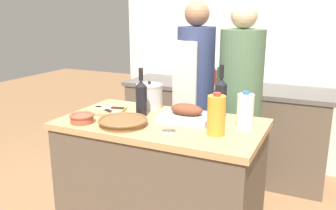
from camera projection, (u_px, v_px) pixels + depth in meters
kitchen_island at (161, 188)px, 2.34m from camera, size 1.26×0.69×0.93m
back_counter at (224, 128)px, 3.60m from camera, size 2.02×0.60×0.89m
back_wall at (236, 43)px, 3.70m from camera, size 2.52×0.10×2.55m
roasting_pan at (187, 115)px, 2.21m from camera, size 0.32×0.21×0.11m
wicker_basket at (123, 122)px, 2.13m from camera, size 0.30×0.30×0.04m
cutting_board at (104, 111)px, 2.41m from camera, size 0.30×0.26×0.02m
stock_pot at (149, 96)px, 2.50m from camera, size 0.18×0.18×0.20m
mixing_bowl at (82, 118)px, 2.18m from camera, size 0.15×0.15×0.06m
juice_jug at (216, 115)px, 1.96m from camera, size 0.10×0.10×0.24m
milk_jug at (245, 112)px, 2.04m from camera, size 0.10×0.10×0.23m
wine_bottle_green at (141, 97)px, 2.31m from camera, size 0.07×0.07×0.32m
wine_bottle_dark at (221, 96)px, 2.31m from camera, size 0.08×0.08×0.34m
wine_glass_left at (168, 119)px, 1.99m from camera, size 0.08×0.08×0.11m
wine_glass_right at (247, 107)px, 2.25m from camera, size 0.08×0.08×0.11m
knife_chef at (109, 108)px, 2.45m from camera, size 0.24×0.09×0.01m
knife_paring at (116, 113)px, 2.33m from camera, size 0.17×0.09×0.01m
knife_bread at (104, 109)px, 2.41m from camera, size 0.19×0.11×0.01m
condiment_bottle_tall at (214, 77)px, 3.51m from camera, size 0.05×0.05×0.17m
condiment_bottle_short at (220, 77)px, 3.35m from camera, size 0.06×0.06×0.22m
person_cook_aproned at (195, 94)px, 2.90m from camera, size 0.31×0.33×1.68m
person_cook_guest at (240, 102)px, 2.72m from camera, size 0.33×0.33×1.66m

